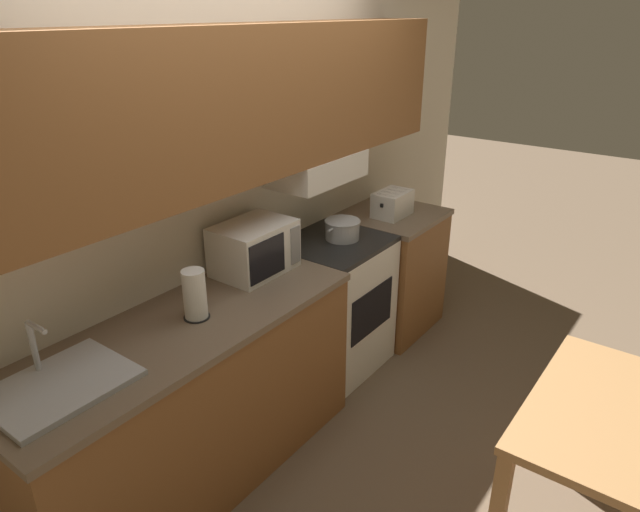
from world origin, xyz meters
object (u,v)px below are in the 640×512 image
cooking_pot (342,229)px  toaster (392,203)px  stove_range (333,304)px  sink_basin (60,384)px  microwave (254,248)px  paper_towel_roll (195,295)px  dining_table (627,442)px

cooking_pot → toaster: (0.56, -0.03, 0.02)m
stove_range → sink_basin: bearing=-179.4°
sink_basin → cooking_pot: bearing=0.1°
microwave → toaster: microwave is taller
paper_towel_roll → sink_basin: bearing=179.1°
stove_range → cooking_pot: bearing=-14.4°
toaster → sink_basin: sink_basin is taller
cooking_pot → microwave: 0.69m
sink_basin → dining_table: bearing=-54.1°
sink_basin → dining_table: 2.20m
paper_towel_roll → dining_table: size_ratio=0.25×
stove_range → sink_basin: (-1.82, -0.02, 0.46)m
microwave → dining_table: 1.93m
toaster → sink_basin: size_ratio=0.57×
stove_range → dining_table: stove_range is taller
paper_towel_roll → cooking_pot: bearing=0.7°
paper_towel_roll → dining_table: (0.61, -1.76, -0.36)m
stove_range → cooking_pot: (0.06, -0.02, 0.51)m
dining_table → stove_range: bearing=73.1°
sink_basin → dining_table: size_ratio=0.54×
cooking_pot → dining_table: (-0.61, -1.77, -0.31)m
dining_table → microwave: bearing=92.0°
sink_basin → stove_range: bearing=0.6°
stove_range → toaster: 0.82m
microwave → sink_basin: (-1.22, -0.12, -0.12)m
microwave → paper_towel_roll: 0.55m
cooking_pot → toaster: 0.56m
sink_basin → paper_towel_roll: size_ratio=2.12×
sink_basin → paper_towel_roll: 0.68m
stove_range → cooking_pot: 0.51m
cooking_pot → sink_basin: (-1.89, -0.00, -0.05)m
microwave → paper_towel_roll: size_ratio=1.77×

